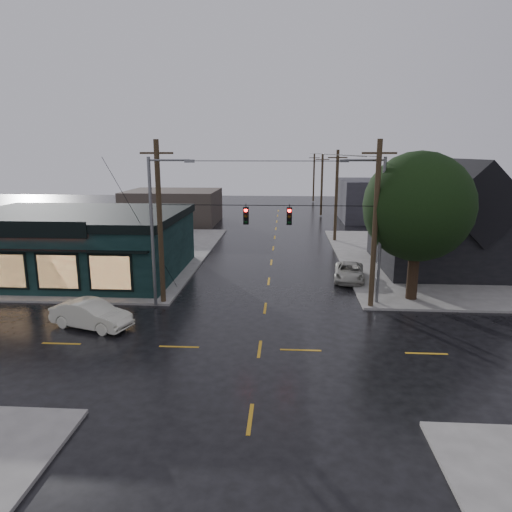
# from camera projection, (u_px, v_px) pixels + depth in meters

# --- Properties ---
(ground_plane) EXTENTS (160.00, 160.00, 0.00)m
(ground_plane) POSITION_uv_depth(u_px,v_px,m) (260.00, 349.00, 22.29)
(ground_plane) COLOR black
(sidewalk_nw) EXTENTS (28.00, 28.00, 0.15)m
(sidewalk_nw) POSITION_uv_depth(u_px,v_px,m) (60.00, 253.00, 42.99)
(sidewalk_nw) COLOR slate
(sidewalk_nw) RESTS_ON ground
(sidewalk_ne) EXTENTS (28.00, 28.00, 0.15)m
(sidewalk_ne) POSITION_uv_depth(u_px,v_px,m) (497.00, 260.00, 40.48)
(sidewalk_ne) COLOR slate
(sidewalk_ne) RESTS_ON ground
(pizza_shop) EXTENTS (16.30, 12.34, 4.90)m
(pizza_shop) POSITION_uv_depth(u_px,v_px,m) (76.00, 243.00, 35.26)
(pizza_shop) COLOR black
(pizza_shop) RESTS_ON ground
(ne_building) EXTENTS (12.60, 11.60, 8.75)m
(ne_building) POSITION_uv_depth(u_px,v_px,m) (456.00, 214.00, 36.89)
(ne_building) COLOR black
(ne_building) RESTS_ON ground
(corner_tree) EXTENTS (6.82, 6.82, 9.37)m
(corner_tree) POSITION_uv_depth(u_px,v_px,m) (418.00, 207.00, 28.24)
(corner_tree) COLOR black
(corner_tree) RESTS_ON ground
(utility_pole_nw) EXTENTS (2.00, 0.32, 10.15)m
(utility_pole_nw) POSITION_uv_depth(u_px,v_px,m) (164.00, 303.00, 29.03)
(utility_pole_nw) COLOR #2E2214
(utility_pole_nw) RESTS_ON ground
(utility_pole_ne) EXTENTS (2.00, 0.32, 10.15)m
(utility_pole_ne) POSITION_uv_depth(u_px,v_px,m) (370.00, 308.00, 28.21)
(utility_pole_ne) COLOR #2E2214
(utility_pole_ne) RESTS_ON ground
(utility_pole_far_a) EXTENTS (2.00, 0.32, 9.65)m
(utility_pole_far_a) POSITION_uv_depth(u_px,v_px,m) (334.00, 241.00, 49.13)
(utility_pole_far_a) COLOR #2E2214
(utility_pole_far_a) RESTS_ON ground
(utility_pole_far_b) EXTENTS (2.00, 0.32, 9.15)m
(utility_pole_far_b) POSITION_uv_depth(u_px,v_px,m) (321.00, 216.00, 68.58)
(utility_pole_far_b) COLOR #2E2214
(utility_pole_far_b) RESTS_ON ground
(utility_pole_far_c) EXTENTS (2.00, 0.32, 9.15)m
(utility_pole_far_c) POSITION_uv_depth(u_px,v_px,m) (313.00, 202.00, 88.04)
(utility_pole_far_c) COLOR #2E2214
(utility_pole_far_c) RESTS_ON ground
(span_signal_assembly) EXTENTS (13.00, 0.48, 1.23)m
(span_signal_assembly) POSITION_uv_depth(u_px,v_px,m) (268.00, 215.00, 27.34)
(span_signal_assembly) COLOR black
(span_signal_assembly) RESTS_ON ground
(streetlight_nw) EXTENTS (5.40, 0.30, 9.15)m
(streetlight_nw) POSITION_uv_depth(u_px,v_px,m) (156.00, 307.00, 28.36)
(streetlight_nw) COLOR slate
(streetlight_nw) RESTS_ON ground
(streetlight_ne) EXTENTS (5.40, 0.30, 9.15)m
(streetlight_ne) POSITION_uv_depth(u_px,v_px,m) (376.00, 304.00, 28.86)
(streetlight_ne) COLOR slate
(streetlight_ne) RESTS_ON ground
(bg_building_west) EXTENTS (12.00, 10.00, 4.40)m
(bg_building_west) POSITION_uv_depth(u_px,v_px,m) (173.00, 207.00, 61.60)
(bg_building_west) COLOR #3E342D
(bg_building_west) RESTS_ON ground
(bg_building_east) EXTENTS (14.00, 12.00, 5.60)m
(bg_building_east) POSITION_uv_depth(u_px,v_px,m) (391.00, 200.00, 64.44)
(bg_building_east) COLOR #2C2B30
(bg_building_east) RESTS_ON ground
(sedan_cream) EXTENTS (4.84, 2.94, 1.51)m
(sedan_cream) POSITION_uv_depth(u_px,v_px,m) (91.00, 314.00, 24.87)
(sedan_cream) COLOR beige
(sedan_cream) RESTS_ON ground
(suv_silver) EXTENTS (2.68, 4.85, 1.28)m
(suv_silver) POSITION_uv_depth(u_px,v_px,m) (349.00, 272.00, 34.10)
(suv_silver) COLOR #ABA99E
(suv_silver) RESTS_ON ground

